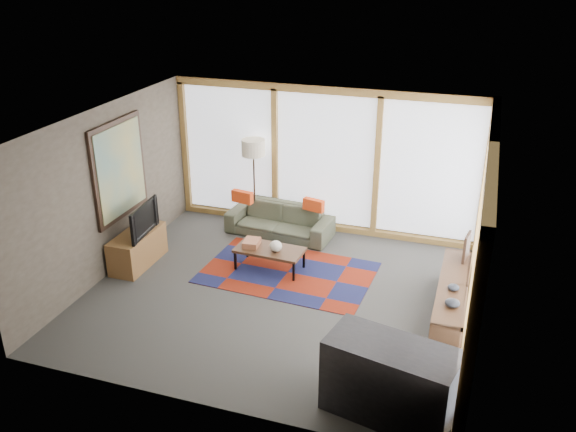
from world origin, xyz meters
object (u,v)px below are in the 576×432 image
(bookshelf, at_px, (451,301))
(coffee_table, at_px, (270,259))
(sofa, at_px, (280,220))
(television, at_px, (139,219))
(tv_console, at_px, (138,248))
(bar_counter, at_px, (390,381))
(floor_lamp, at_px, (254,184))

(bookshelf, bearing_deg, coffee_table, 169.40)
(sofa, height_order, television, television)
(coffee_table, bearing_deg, tv_console, -166.29)
(tv_console, relative_size, television, 1.24)
(television, bearing_deg, bar_counter, -121.38)
(sofa, distance_m, coffee_table, 1.28)
(floor_lamp, distance_m, coffee_table, 1.77)
(sofa, relative_size, bookshelf, 0.87)
(tv_console, distance_m, bar_counter, 4.93)
(floor_lamp, distance_m, bar_counter, 5.20)
(sofa, distance_m, television, 2.51)
(sofa, distance_m, bar_counter, 4.72)
(floor_lamp, height_order, bookshelf, floor_lamp)
(sofa, xyz_separation_m, television, (-1.71, -1.76, 0.53))
(bookshelf, distance_m, bar_counter, 2.21)
(television, bearing_deg, tv_console, 82.75)
(coffee_table, distance_m, television, 2.13)
(floor_lamp, relative_size, bookshelf, 0.77)
(bookshelf, height_order, tv_console, tv_console)
(floor_lamp, bearing_deg, coffee_table, -60.70)
(floor_lamp, xyz_separation_m, bookshelf, (3.64, -1.96, -0.56))
(floor_lamp, xyz_separation_m, television, (-1.17, -1.94, -0.03))
(floor_lamp, distance_m, television, 2.27)
(sofa, bearing_deg, tv_console, -130.59)
(sofa, xyz_separation_m, bookshelf, (3.10, -1.78, -0.00))
(coffee_table, height_order, television, television)
(sofa, relative_size, coffee_table, 1.74)
(floor_lamp, bearing_deg, bookshelf, -28.35)
(sofa, height_order, coffee_table, sofa)
(bookshelf, relative_size, tv_console, 1.95)
(sofa, bearing_deg, coffee_table, -72.95)
(coffee_table, height_order, bookshelf, bookshelf)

